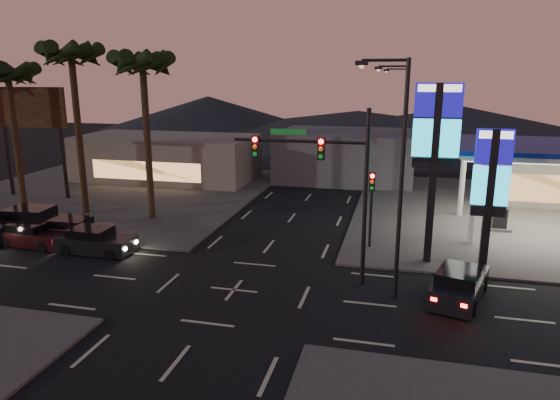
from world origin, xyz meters
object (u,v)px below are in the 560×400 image
(car_lane_a_mid, at_px, (33,235))
(car_lane_b_front, at_px, (75,231))
(car_lane_a_front, at_px, (95,241))
(suv_station, at_px, (459,285))
(car_lane_b_mid, at_px, (35,222))
(pylon_sign_short, at_px, (491,180))
(pylon_sign_tall, at_px, (436,138))
(traffic_signal_mast, at_px, (327,171))

(car_lane_a_mid, xyz_separation_m, car_lane_b_front, (1.82, 1.17, 0.03))
(car_lane_a_front, bearing_deg, suv_station, -4.42)
(car_lane_b_mid, height_order, suv_station, car_lane_b_mid)
(car_lane_a_front, bearing_deg, car_lane_b_mid, 160.35)
(car_lane_a_front, height_order, car_lane_b_mid, car_lane_b_mid)
(pylon_sign_short, bearing_deg, pylon_sign_tall, 158.20)
(traffic_signal_mast, bearing_deg, suv_station, -5.44)
(pylon_sign_short, xyz_separation_m, suv_station, (-1.35, -3.07, -4.00))
(traffic_signal_mast, height_order, car_lane_a_mid, traffic_signal_mast)
(pylon_sign_tall, height_order, car_lane_b_mid, pylon_sign_tall)
(pylon_sign_tall, relative_size, car_lane_a_front, 2.11)
(car_lane_a_mid, distance_m, car_lane_b_front, 2.17)
(traffic_signal_mast, xyz_separation_m, car_lane_a_front, (-12.62, 0.87, -4.59))
(pylon_sign_short, xyz_separation_m, car_lane_a_front, (-19.86, -1.64, -4.02))
(traffic_signal_mast, distance_m, car_lane_b_mid, 18.71)
(car_lane_a_mid, xyz_separation_m, suv_station, (22.60, -1.66, 0.05))
(pylon_sign_tall, height_order, suv_station, pylon_sign_tall)
(traffic_signal_mast, height_order, car_lane_a_front, traffic_signal_mast)
(pylon_sign_tall, bearing_deg, car_lane_b_mid, -178.14)
(pylon_sign_tall, xyz_separation_m, car_lane_b_mid, (-22.70, -0.74, -5.62))
(car_lane_a_front, distance_m, car_lane_a_mid, 4.09)
(car_lane_b_front, xyz_separation_m, suv_station, (20.77, -2.83, 0.02))
(pylon_sign_tall, height_order, pylon_sign_short, pylon_sign_tall)
(car_lane_a_mid, height_order, car_lane_b_mid, car_lane_b_mid)
(car_lane_a_front, relative_size, car_lane_a_mid, 1.03)
(car_lane_b_front, bearing_deg, pylon_sign_tall, 3.61)
(car_lane_a_front, xyz_separation_m, car_lane_b_mid, (-5.34, 1.91, 0.14))
(traffic_signal_mast, relative_size, car_lane_b_front, 1.88)
(suv_station, bearing_deg, traffic_signal_mast, 174.56)
(car_lane_a_mid, relative_size, car_lane_b_mid, 0.78)
(car_lane_a_front, bearing_deg, pylon_sign_short, 4.73)
(car_lane_a_front, relative_size, car_lane_b_front, 1.00)
(pylon_sign_tall, distance_m, traffic_signal_mast, 6.02)
(traffic_signal_mast, distance_m, car_lane_a_mid, 17.36)
(pylon_sign_tall, xyz_separation_m, car_lane_a_mid, (-21.44, -2.41, -5.78))
(car_lane_a_mid, height_order, car_lane_b_front, car_lane_b_front)
(car_lane_b_front, distance_m, car_lane_b_mid, 3.13)
(pylon_sign_short, height_order, car_lane_a_front, pylon_sign_short)
(pylon_sign_short, distance_m, car_lane_a_front, 20.33)
(car_lane_a_mid, bearing_deg, suv_station, -4.20)
(pylon_sign_tall, xyz_separation_m, pylon_sign_short, (2.50, -1.00, -1.74))
(pylon_sign_short, distance_m, car_lane_a_mid, 24.33)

